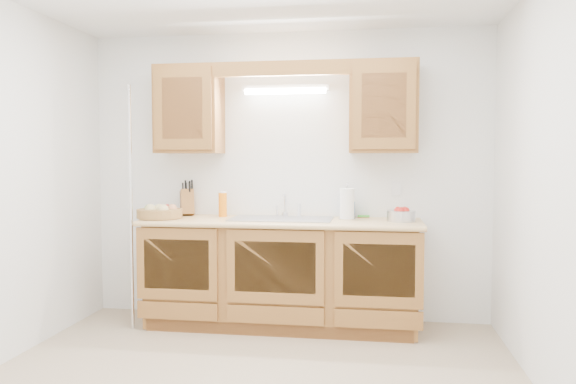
% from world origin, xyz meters
% --- Properties ---
extents(room, '(3.52, 3.50, 2.50)m').
position_xyz_m(room, '(0.00, 0.00, 1.25)').
color(room, tan).
rests_on(room, ground).
extents(base_cabinets, '(2.20, 0.60, 0.86)m').
position_xyz_m(base_cabinets, '(0.00, 1.20, 0.44)').
color(base_cabinets, brown).
rests_on(base_cabinets, ground).
extents(countertop, '(2.30, 0.63, 0.04)m').
position_xyz_m(countertop, '(0.00, 1.19, 0.88)').
color(countertop, '#E4B978').
rests_on(countertop, base_cabinets).
extents(upper_cabinet_left, '(0.55, 0.33, 0.75)m').
position_xyz_m(upper_cabinet_left, '(-0.83, 1.33, 1.83)').
color(upper_cabinet_left, brown).
rests_on(upper_cabinet_left, room).
extents(upper_cabinet_right, '(0.55, 0.33, 0.75)m').
position_xyz_m(upper_cabinet_right, '(0.83, 1.33, 1.83)').
color(upper_cabinet_right, brown).
rests_on(upper_cabinet_right, room).
extents(valance, '(2.20, 0.05, 0.12)m').
position_xyz_m(valance, '(0.00, 1.19, 2.14)').
color(valance, brown).
rests_on(valance, room).
extents(fluorescent_fixture, '(0.76, 0.08, 0.08)m').
position_xyz_m(fluorescent_fixture, '(0.00, 1.42, 2.00)').
color(fluorescent_fixture, white).
rests_on(fluorescent_fixture, room).
extents(sink, '(0.84, 0.46, 0.36)m').
position_xyz_m(sink, '(0.00, 1.21, 0.83)').
color(sink, '#9E9EA3').
rests_on(sink, countertop).
extents(wire_shelf_pole, '(0.03, 0.03, 2.00)m').
position_xyz_m(wire_shelf_pole, '(-1.20, 0.94, 1.00)').
color(wire_shelf_pole, silver).
rests_on(wire_shelf_pole, ground).
extents(outlet_plate, '(0.08, 0.01, 0.12)m').
position_xyz_m(outlet_plate, '(0.95, 1.49, 1.15)').
color(outlet_plate, white).
rests_on(outlet_plate, room).
extents(fruit_basket, '(0.41, 0.41, 0.12)m').
position_xyz_m(fruit_basket, '(-1.03, 1.12, 0.95)').
color(fruit_basket, '#AB8445').
rests_on(fruit_basket, countertop).
extents(knife_block, '(0.18, 0.22, 0.33)m').
position_xyz_m(knife_block, '(-0.89, 1.41, 1.02)').
color(knife_block, brown).
rests_on(knife_block, countertop).
extents(orange_canister, '(0.09, 0.09, 0.22)m').
position_xyz_m(orange_canister, '(-0.54, 1.34, 1.01)').
color(orange_canister, orange).
rests_on(orange_canister, countertop).
extents(soap_bottle, '(0.12, 0.12, 0.20)m').
position_xyz_m(soap_bottle, '(0.54, 1.44, 1.00)').
color(soap_bottle, blue).
rests_on(soap_bottle, countertop).
extents(sponge, '(0.10, 0.06, 0.02)m').
position_xyz_m(sponge, '(0.67, 1.44, 0.91)').
color(sponge, '#CC333F').
rests_on(sponge, countertop).
extents(paper_towel, '(0.15, 0.15, 0.31)m').
position_xyz_m(paper_towel, '(0.54, 1.28, 1.03)').
color(paper_towel, silver).
rests_on(paper_towel, countertop).
extents(apple_bowl, '(0.30, 0.30, 0.12)m').
position_xyz_m(apple_bowl, '(0.98, 1.19, 0.95)').
color(apple_bowl, silver).
rests_on(apple_bowl, countertop).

